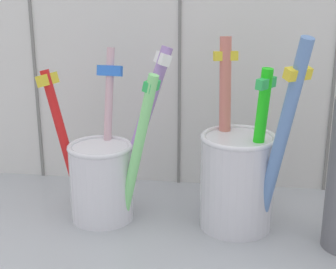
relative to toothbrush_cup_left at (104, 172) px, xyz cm
name	(u,v)px	position (x,y,z in cm)	size (l,w,h in cm)	color
counter_slab	(166,237)	(6.17, -1.54, -5.73)	(64.00, 22.00, 2.00)	#9EA3A8
toothbrush_cup_left	(104,172)	(0.00, 0.00, 0.00)	(12.82, 7.74, 16.60)	silver
toothbrush_cup_right	(239,175)	(12.76, -0.24, 0.48)	(8.94, 9.21, 18.56)	silver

